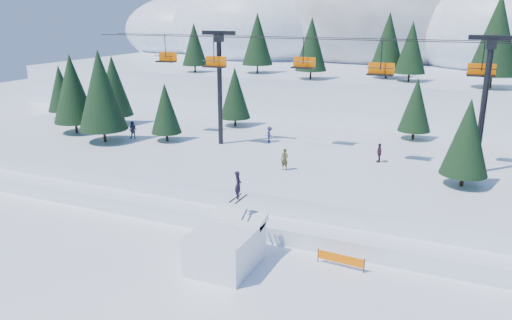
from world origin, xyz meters
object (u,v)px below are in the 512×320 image
at_px(jump_kicker, 226,246).
at_px(chairlift, 339,76).
at_px(banner_far, 389,248).
at_px(banner_near, 341,259).

relative_size(jump_kicker, chairlift, 0.12).
relative_size(chairlift, banner_far, 16.99).
bearing_deg(banner_near, chairlift, 106.68).
bearing_deg(banner_near, banner_far, 48.48).
distance_m(jump_kicker, banner_far, 9.94).
height_order(chairlift, banner_far, chairlift).
distance_m(banner_near, banner_far, 3.48).
height_order(chairlift, banner_near, chairlift).
relative_size(jump_kicker, banner_far, 2.00).
bearing_deg(jump_kicker, banner_near, 21.53).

